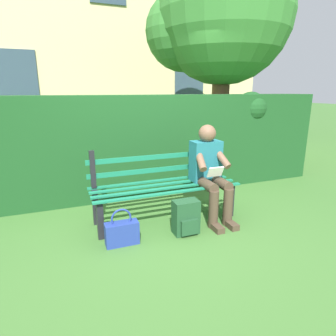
{
  "coord_description": "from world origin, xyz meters",
  "views": [
    {
      "loc": [
        1.18,
        3.16,
        1.61
      ],
      "look_at": [
        0.0,
        0.1,
        0.71
      ],
      "focal_mm": 30.64,
      "sensor_mm": 36.0,
      "label": 1
    }
  ],
  "objects_px": {
    "person_seated": "(210,170)",
    "backpack": "(186,217)",
    "tree": "(217,19)",
    "handbag": "(122,232)",
    "park_bench": "(163,185)"
  },
  "relations": [
    {
      "from": "backpack",
      "to": "handbag",
      "type": "relative_size",
      "value": 0.97
    },
    {
      "from": "park_bench",
      "to": "tree",
      "type": "bearing_deg",
      "value": -132.73
    },
    {
      "from": "tree",
      "to": "backpack",
      "type": "height_order",
      "value": "tree"
    },
    {
      "from": "tree",
      "to": "backpack",
      "type": "relative_size",
      "value": 10.56
    },
    {
      "from": "tree",
      "to": "backpack",
      "type": "bearing_deg",
      "value": 55.09
    },
    {
      "from": "park_bench",
      "to": "handbag",
      "type": "height_order",
      "value": "park_bench"
    },
    {
      "from": "park_bench",
      "to": "handbag",
      "type": "xyz_separation_m",
      "value": [
        0.64,
        0.47,
        -0.31
      ]
    },
    {
      "from": "backpack",
      "to": "handbag",
      "type": "bearing_deg",
      "value": -1.41
    },
    {
      "from": "tree",
      "to": "handbag",
      "type": "relative_size",
      "value": 10.28
    },
    {
      "from": "person_seated",
      "to": "handbag",
      "type": "xyz_separation_m",
      "value": [
        1.21,
        0.3,
        -0.5
      ]
    },
    {
      "from": "tree",
      "to": "handbag",
      "type": "bearing_deg",
      "value": 44.72
    },
    {
      "from": "person_seated",
      "to": "tree",
      "type": "height_order",
      "value": "tree"
    },
    {
      "from": "person_seated",
      "to": "handbag",
      "type": "distance_m",
      "value": 1.34
    },
    {
      "from": "person_seated",
      "to": "backpack",
      "type": "bearing_deg",
      "value": 33.9
    },
    {
      "from": "person_seated",
      "to": "tree",
      "type": "distance_m",
      "value": 3.33
    }
  ]
}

